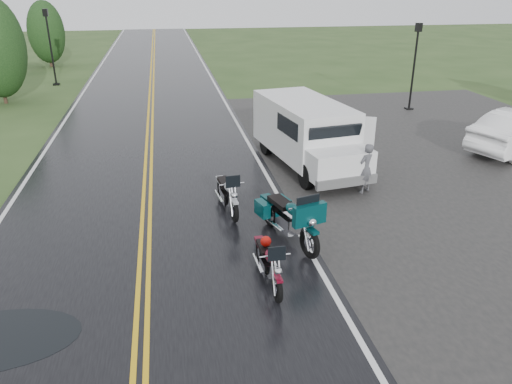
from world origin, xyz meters
TOP-DOWN VIEW (x-y plane):
  - ground at (0.00, 0.00)m, footprint 120.00×120.00m
  - road at (0.00, 10.00)m, footprint 8.00×100.00m
  - parking_pad at (11.00, 5.00)m, footprint 14.00×24.00m
  - motorcycle_red at (2.61, -1.30)m, footprint 0.78×1.97m
  - motorcycle_teal at (3.70, 0.20)m, footprint 1.60×2.68m
  - motorcycle_silver at (2.29, 2.33)m, footprint 0.97×2.16m
  - van_white at (4.79, 4.29)m, footprint 3.00×5.95m
  - person_at_van at (6.41, 3.68)m, footprint 0.65×0.59m
  - lamp_post_far_left at (-5.71, 22.93)m, footprint 0.38×0.38m
  - lamp_post_far_right at (12.54, 13.17)m, footprint 0.35×0.35m
  - tree_left_far at (-7.35, 30.38)m, footprint 2.57×2.57m

SIDE VIEW (x-z plane):
  - ground at x=0.00m, z-range 0.00..0.00m
  - parking_pad at x=11.00m, z-range 0.00..0.03m
  - road at x=0.00m, z-range 0.00..0.04m
  - motorcycle_red at x=2.61m, z-range 0.00..1.15m
  - motorcycle_silver at x=2.29m, z-range 0.00..1.24m
  - motorcycle_teal at x=3.70m, z-range 0.00..1.49m
  - person_at_van at x=6.41m, z-range 0.00..1.50m
  - van_white at x=4.79m, z-range 0.00..2.23m
  - tree_left_far at x=-7.35m, z-range 0.00..3.96m
  - lamp_post_far_right at x=12.54m, z-range 0.00..4.12m
  - lamp_post_far_left at x=-5.71m, z-range 0.00..4.43m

